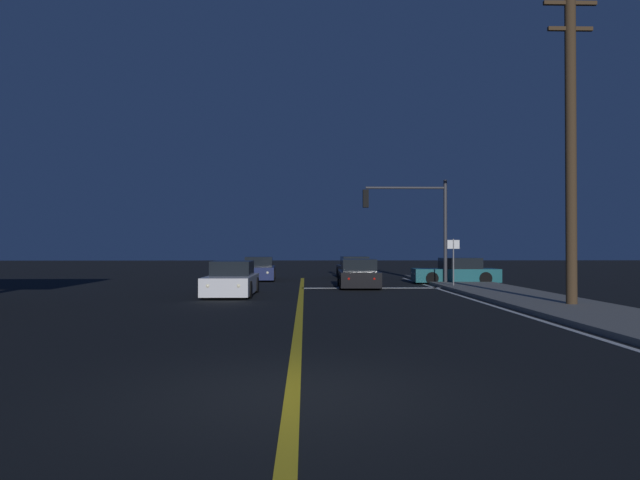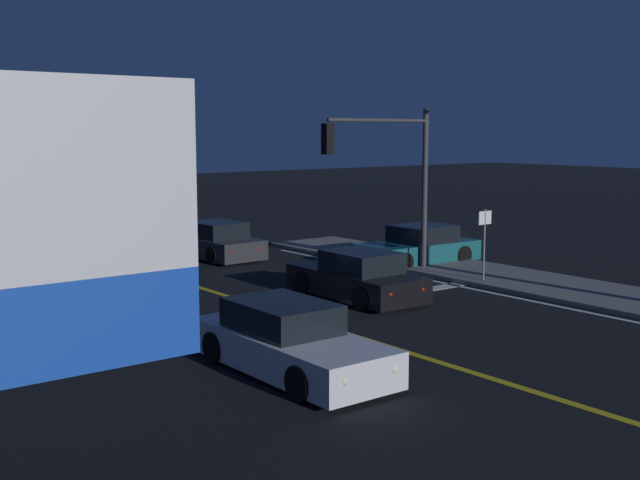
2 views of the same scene
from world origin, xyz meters
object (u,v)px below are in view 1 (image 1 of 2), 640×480
Objects in this scene: utility_pole_right at (571,141)px; street_sign_corner at (453,255)px; car_mid_block_navy at (259,270)px; car_distant_tail_charcoal at (354,269)px; car_following_oncoming_black at (359,275)px; traffic_signal_near_right at (414,214)px; car_far_approaching_teal at (456,272)px; car_lead_oncoming_white at (232,280)px.

street_sign_corner is at bearing 98.93° from utility_pole_right.
car_mid_block_navy is 1.04× the size of car_distant_tail_charcoal.
car_following_oncoming_black is at bearing 169.13° from street_sign_corner.
traffic_signal_near_right is 3.69m from street_sign_corner.
car_mid_block_navy is at bearing 123.46° from utility_pole_right.
car_far_approaching_teal is 3.98m from traffic_signal_near_right.
traffic_signal_near_right is at bearing -142.75° from car_lead_oncoming_white.
car_lead_oncoming_white is (-5.89, -12.84, 0.00)m from car_distant_tail_charcoal.
car_following_oncoming_black is at bearing 125.55° from car_mid_block_navy.
car_following_oncoming_black is 0.96× the size of car_far_approaching_teal.
car_far_approaching_teal is at bearing 91.26° from utility_pole_right.
utility_pole_right is 4.41× the size of street_sign_corner.
utility_pole_right is (0.28, -12.77, 4.58)m from car_far_approaching_teal.
car_distant_tail_charcoal is 7.61m from traffic_signal_near_right.
utility_pole_right is (2.69, -11.71, 1.60)m from traffic_signal_near_right.
street_sign_corner is at bearing 114.82° from traffic_signal_near_right.
car_lead_oncoming_white is (-10.77, -7.35, -0.00)m from car_far_approaching_teal.
car_distant_tail_charcoal is 0.93× the size of car_lead_oncoming_white.
car_following_oncoming_black is 0.91× the size of car_lead_oncoming_white.
car_distant_tail_charcoal is 0.82× the size of traffic_signal_near_right.
utility_pole_right is at bearing 121.26° from car_mid_block_navy.
traffic_signal_near_right is at bearing 35.10° from car_following_oncoming_black.
car_lead_oncoming_white is at bearing 86.73° from car_mid_block_navy.
car_far_approaching_teal is (5.39, 3.05, 0.00)m from car_following_oncoming_black.
street_sign_corner reaches higher than car_far_approaching_teal.
car_following_oncoming_black is at bearing -95.41° from car_distant_tail_charcoal.
car_far_approaching_teal and car_lead_oncoming_white have the same top height.
traffic_signal_near_right reaches higher than street_sign_corner.
car_far_approaching_teal is 1.02× the size of car_distant_tail_charcoal.
traffic_signal_near_right reaches higher than car_distant_tail_charcoal.
car_lead_oncoming_white is (-0.21, -10.98, 0.00)m from car_mid_block_navy.
car_far_approaching_teal is at bearing -50.39° from car_distant_tail_charcoal.
utility_pole_right reaches higher than street_sign_corner.
traffic_signal_near_right is at bearing 147.80° from car_mid_block_navy.
car_lead_oncoming_white is 10.30m from street_sign_corner.
car_distant_tail_charcoal is at bearing 105.79° from utility_pole_right.
traffic_signal_near_right is (-2.41, -1.07, 2.98)m from car_far_approaching_teal.
street_sign_corner is at bearing -70.13° from car_distant_tail_charcoal.
car_mid_block_navy is 12.10m from street_sign_corner.
utility_pole_right is at bearing -81.07° from street_sign_corner.
car_lead_oncoming_white is at bearing -160.18° from street_sign_corner.
utility_pole_right is at bearing 102.97° from traffic_signal_near_right.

